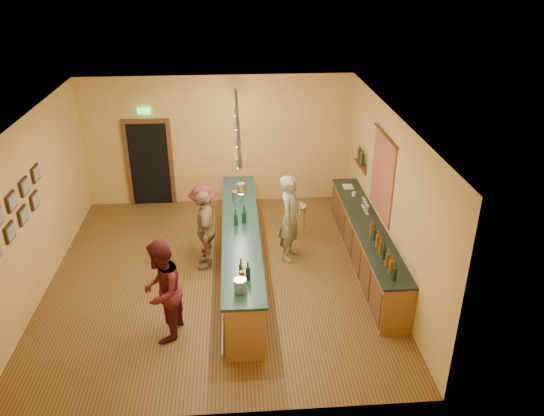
{
  "coord_description": "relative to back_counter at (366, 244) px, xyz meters",
  "views": [
    {
      "loc": [
        0.38,
        -8.89,
        5.78
      ],
      "look_at": [
        1.07,
        0.2,
        1.34
      ],
      "focal_mm": 35.0,
      "sensor_mm": 36.0,
      "label": 1
    }
  ],
  "objects": [
    {
      "name": "bartender",
      "position": [
        -1.49,
        0.43,
        0.43
      ],
      "size": [
        0.68,
        0.79,
        1.83
      ],
      "primitive_type": "imported",
      "rotation": [
        0.0,
        0.0,
        1.14
      ],
      "color": "gray",
      "rests_on": "floor"
    },
    {
      "name": "doorway",
      "position": [
        -4.67,
        3.3,
        0.64
      ],
      "size": [
        1.15,
        0.09,
        2.48
      ],
      "color": "black",
      "rests_on": "wall_back"
    },
    {
      "name": "wall_left",
      "position": [
        -6.22,
        -0.18,
        1.11
      ],
      "size": [
        0.02,
        7.0,
        3.2
      ],
      "primitive_type": "cube",
      "color": "tan",
      "rests_on": "floor"
    },
    {
      "name": "customer_b",
      "position": [
        -3.2,
        0.21,
        0.34
      ],
      "size": [
        0.43,
        0.98,
        1.65
      ],
      "primitive_type": "imported",
      "rotation": [
        0.0,
        0.0,
        -1.54
      ],
      "color": "#997A51",
      "rests_on": "floor"
    },
    {
      "name": "floor",
      "position": [
        -2.97,
        -0.18,
        -0.49
      ],
      "size": [
        7.0,
        7.0,
        0.0
      ],
      "primitive_type": "plane",
      "color": "#503517",
      "rests_on": "ground"
    },
    {
      "name": "customer_c",
      "position": [
        -3.26,
        0.7,
        0.29
      ],
      "size": [
        0.71,
        1.08,
        1.56
      ],
      "primitive_type": "imported",
      "rotation": [
        0.0,
        0.0,
        -1.43
      ],
      "color": "#59191E",
      "rests_on": "floor"
    },
    {
      "name": "bottle_shelf",
      "position": [
        0.2,
        1.72,
        1.18
      ],
      "size": [
        0.17,
        0.55,
        0.54
      ],
      "color": "#503618",
      "rests_on": "wall_right"
    },
    {
      "name": "tasting_bar",
      "position": [
        -2.51,
        -0.18,
        0.12
      ],
      "size": [
        0.73,
        5.1,
        1.38
      ],
      "color": "brown",
      "rests_on": "floor"
    },
    {
      "name": "pendant_track",
      "position": [
        -2.51,
        -0.18,
        2.5
      ],
      "size": [
        0.11,
        4.6,
        0.5
      ],
      "color": "silver",
      "rests_on": "ceiling"
    },
    {
      "name": "wall_front",
      "position": [
        -2.97,
        -3.68,
        1.11
      ],
      "size": [
        6.5,
        0.02,
        3.2
      ],
      "primitive_type": "cube",
      "color": "tan",
      "rests_on": "floor"
    },
    {
      "name": "customer_a",
      "position": [
        -3.82,
        -1.94,
        0.4
      ],
      "size": [
        0.81,
        0.97,
        1.77
      ],
      "primitive_type": "imported",
      "rotation": [
        0.0,
        0.0,
        -1.75
      ],
      "color": "#59191E",
      "rests_on": "floor"
    },
    {
      "name": "wall_back",
      "position": [
        -2.97,
        3.32,
        1.11
      ],
      "size": [
        6.5,
        0.02,
        3.2
      ],
      "primitive_type": "cube",
      "color": "tan",
      "rests_on": "floor"
    },
    {
      "name": "back_counter",
      "position": [
        0.0,
        0.0,
        0.0
      ],
      "size": [
        0.6,
        4.55,
        1.27
      ],
      "color": "brown",
      "rests_on": "floor"
    },
    {
      "name": "bar_stool",
      "position": [
        -1.24,
        1.26,
        0.15
      ],
      "size": [
        0.38,
        0.38,
        0.78
      ],
      "rotation": [
        0.0,
        0.0,
        0.19
      ],
      "color": "olive",
      "rests_on": "floor"
    },
    {
      "name": "picture_grid",
      "position": [
        -6.18,
        -0.93,
        1.46
      ],
      "size": [
        0.06,
        2.2,
        0.7
      ],
      "primitive_type": null,
      "color": "#382111",
      "rests_on": "wall_left"
    },
    {
      "name": "ceiling",
      "position": [
        -2.97,
        -0.18,
        2.71
      ],
      "size": [
        6.5,
        7.0,
        0.02
      ],
      "primitive_type": "cube",
      "color": "silver",
      "rests_on": "wall_back"
    },
    {
      "name": "tapestry",
      "position": [
        0.26,
        0.22,
        1.36
      ],
      "size": [
        0.03,
        1.4,
        1.6
      ],
      "primitive_type": "cube",
      "color": "maroon",
      "rests_on": "wall_right"
    },
    {
      "name": "wall_right",
      "position": [
        0.28,
        -0.18,
        1.11
      ],
      "size": [
        0.02,
        7.0,
        3.2
      ],
      "primitive_type": "cube",
      "color": "tan",
      "rests_on": "floor"
    }
  ]
}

